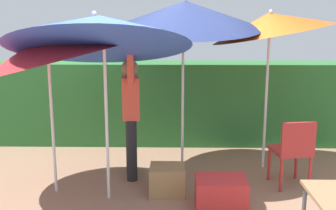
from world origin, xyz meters
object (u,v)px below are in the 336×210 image
at_px(umbrella_rainbow, 185,15).
at_px(chair_plastic, 293,149).
at_px(cooler_box, 221,194).
at_px(crate_cardboard, 167,180).
at_px(umbrella_orange, 270,24).
at_px(person_vendor, 131,110).
at_px(umbrella_navy, 47,50).
at_px(umbrella_yellow, 99,31).

relative_size(umbrella_rainbow, chair_plastic, 2.79).
distance_m(cooler_box, crate_cardboard, 0.74).
bearing_deg(umbrella_orange, person_vendor, -169.07).
xyz_separation_m(umbrella_orange, umbrella_navy, (-2.76, -0.92, -0.29)).
bearing_deg(crate_cardboard, umbrella_orange, 33.70).
bearing_deg(chair_plastic, crate_cardboard, -171.93).
distance_m(umbrella_rainbow, cooler_box, 2.32).
height_order(umbrella_yellow, chair_plastic, umbrella_yellow).
bearing_deg(umbrella_navy, umbrella_yellow, -12.34).
relative_size(umbrella_orange, umbrella_navy, 1.10).
height_order(chair_plastic, crate_cardboard, chair_plastic).
xyz_separation_m(umbrella_rainbow, umbrella_navy, (-1.61, -0.72, -0.41)).
distance_m(umbrella_rainbow, crate_cardboard, 2.13).
bearing_deg(person_vendor, chair_plastic, -8.96).
xyz_separation_m(umbrella_rainbow, umbrella_yellow, (-0.97, -0.86, -0.19)).
height_order(umbrella_orange, umbrella_navy, umbrella_orange).
relative_size(umbrella_rainbow, umbrella_navy, 1.15).
height_order(umbrella_orange, cooler_box, umbrella_orange).
bearing_deg(umbrella_yellow, umbrella_navy, 167.66).
relative_size(umbrella_yellow, umbrella_navy, 1.14).
bearing_deg(umbrella_orange, umbrella_navy, -161.67).
distance_m(umbrella_yellow, umbrella_navy, 0.70).
distance_m(umbrella_rainbow, umbrella_yellow, 1.31).
bearing_deg(chair_plastic, cooler_box, -146.65).
bearing_deg(cooler_box, crate_cardboard, 146.11).
bearing_deg(crate_cardboard, umbrella_navy, -179.83).
height_order(umbrella_yellow, crate_cardboard, umbrella_yellow).
distance_m(umbrella_orange, umbrella_navy, 2.93).
distance_m(umbrella_navy, chair_plastic, 3.24).
bearing_deg(umbrella_rainbow, umbrella_navy, -155.86).
bearing_deg(umbrella_rainbow, person_vendor, -166.83).
bearing_deg(umbrella_orange, chair_plastic, -73.04).
height_order(umbrella_yellow, cooler_box, umbrella_yellow).
height_order(chair_plastic, cooler_box, chair_plastic).
relative_size(umbrella_rainbow, umbrella_yellow, 1.01).
bearing_deg(cooler_box, umbrella_orange, 60.29).
bearing_deg(umbrella_navy, chair_plastic, 4.38).
bearing_deg(chair_plastic, umbrella_yellow, -170.99).
bearing_deg(umbrella_navy, person_vendor, 31.75).
bearing_deg(umbrella_yellow, person_vendor, 70.14).
relative_size(umbrella_rainbow, umbrella_orange, 1.05).
bearing_deg(umbrella_orange, umbrella_yellow, -153.48).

